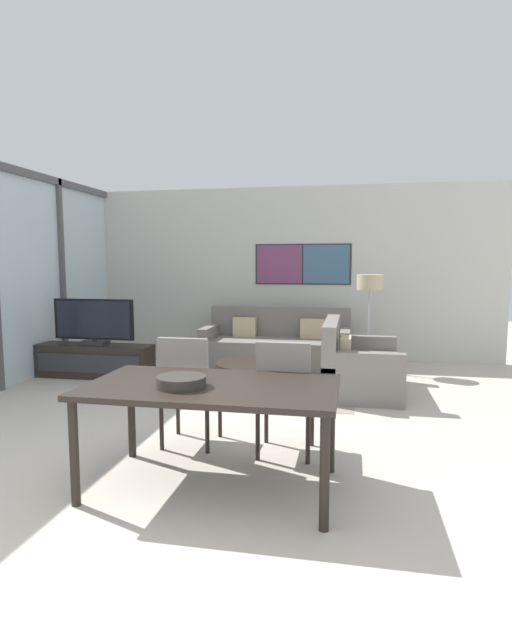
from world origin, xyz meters
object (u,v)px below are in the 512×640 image
sofa_main (277,347)px  fruit_bowl (181,381)px  dining_chair_centre (285,394)px  television (94,322)px  dining_chair_left (188,387)px  floor_lamp (370,289)px  sofa_side (355,369)px  coffee_table (259,369)px  tv_console (95,361)px  dining_table (212,394)px

sofa_main → fruit_bowl: bearing=-89.8°
dining_chair_centre → television: bearing=141.8°
dining_chair_left → floor_lamp: size_ratio=0.68×
dining_chair_left → dining_chair_centre: size_ratio=1.00×
television → dining_chair_left: (2.12, -2.27, -0.25)m
sofa_side → dining_chair_left: size_ratio=1.49×
sofa_side → dining_chair_left: 2.59m
coffee_table → floor_lamp: size_ratio=0.77×
sofa_main → dining_chair_left: size_ratio=2.30×
television → coffee_table: television is taller
sofa_main → fruit_bowl: (0.02, -4.38, 0.50)m
television → fruit_bowl: (2.36, -3.10, 0.02)m
television → sofa_main: size_ratio=0.52×
coffee_table → sofa_main: bearing=90.0°
dining_chair_left → television: bearing=133.1°
tv_console → television: size_ratio=1.39×
television → floor_lamp: bearing=17.0°
sofa_main → dining_chair_centre: size_ratio=2.30×
tv_console → television: bearing=90.0°
tv_console → sofa_side: sofa_side is taller
tv_console → dining_chair_centre: dining_chair_centre is taller
coffee_table → dining_table: size_ratio=0.63×
tv_console → fruit_bowl: size_ratio=4.80×
television → coffee_table: size_ratio=1.07×
sofa_side → coffee_table: sofa_side is taller
television → dining_chair_centre: television is taller
tv_console → sofa_side: bearing=-1.5°
coffee_table → floor_lamp: bearing=44.9°
sofa_side → fruit_bowl: 3.26m
dining_table → dining_chair_left: dining_chair_left is taller
fruit_bowl → dining_table: bearing=34.0°
sofa_main → dining_table: size_ratio=1.28×
dining_chair_centre → sofa_side: bearing=75.9°
television → floor_lamp: size_ratio=0.82×
sofa_main → dining_chair_left: 3.56m
dining_table → dining_chair_left: bearing=120.2°
tv_console → sofa_main: bearing=28.6°
tv_console → dining_table: (2.54, -2.98, 0.45)m
dining_chair_centre → tv_console: bearing=141.8°
coffee_table → fruit_bowl: 2.92m
tv_console → dining_chair_left: size_ratio=1.68×
television → dining_chair_left: 3.11m
sofa_main → dining_table: sofa_main is taller
television → dining_chair_left: bearing=-46.9°
dining_table → dining_chair_centre: dining_chair_centre is taller
dining_table → sofa_side: bearing=71.3°
television → coffee_table: bearing=-5.6°
sofa_main → coffee_table: sofa_main is taller
television → sofa_side: (3.52, -0.10, -0.49)m
coffee_table → floor_lamp: 2.15m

